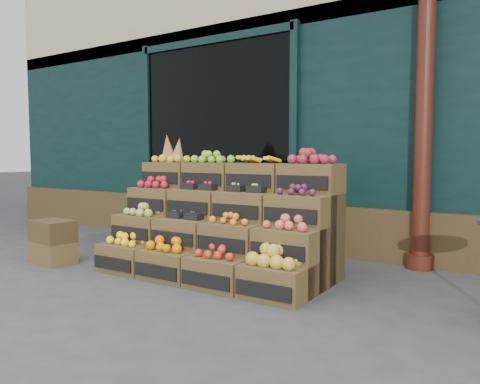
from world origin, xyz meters
The scene contains 5 objects.
ground centered at (0.00, 0.00, 0.00)m, with size 60.00×60.00×0.00m, color #39393B.
shop_facade centered at (0.00, 5.11, 2.40)m, with size 12.00×6.24×4.80m.
crate_display centered at (-0.48, 0.77, 0.45)m, with size 2.33×1.16×1.45m.
spare_crates centered at (-2.29, 0.07, 0.24)m, with size 0.51×0.38×0.48m.
shopkeeper centered at (-2.05, 2.74, 0.88)m, with size 0.64×0.42×1.75m, color #18551F.
Camera 1 is at (2.30, -3.09, 1.21)m, focal length 35.00 mm.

